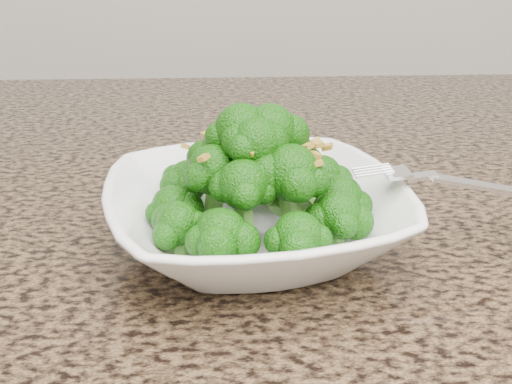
{
  "coord_description": "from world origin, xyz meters",
  "views": [
    {
      "loc": [
        -0.03,
        -0.26,
        1.14
      ],
      "look_at": [
        -0.0,
        0.2,
        0.95
      ],
      "focal_mm": 45.0,
      "sensor_mm": 36.0,
      "label": 1
    }
  ],
  "objects": [
    {
      "name": "granite_counter",
      "position": [
        0.0,
        0.3,
        0.89
      ],
      "size": [
        1.64,
        1.04,
        0.03
      ],
      "primitive_type": "cube",
      "color": "brown",
      "rests_on": "cabinet"
    },
    {
      "name": "bowl",
      "position": [
        -0.0,
        0.2,
        0.93
      ],
      "size": [
        0.27,
        0.27,
        0.06
      ],
      "primitive_type": "imported",
      "rotation": [
        0.0,
        0.0,
        0.19
      ],
      "color": "white",
      "rests_on": "granite_counter"
    },
    {
      "name": "broccoli_pile",
      "position": [
        -0.0,
        0.2,
        1.0
      ],
      "size": [
        0.2,
        0.2,
        0.08
      ],
      "primitive_type": null,
      "color": "#18610B",
      "rests_on": "bowl"
    },
    {
      "name": "garlic_topping",
      "position": [
        -0.0,
        0.2,
        1.04
      ],
      "size": [
        0.12,
        0.12,
        0.01
      ],
      "primitive_type": null,
      "color": "#B88F2D",
      "rests_on": "broccoli_pile"
    },
    {
      "name": "fork",
      "position": [
        0.13,
        0.19,
        0.96
      ],
      "size": [
        0.19,
        0.04,
        0.01
      ],
      "primitive_type": null,
      "rotation": [
        0.0,
        0.0,
        0.05
      ],
      "color": "silver",
      "rests_on": "bowl"
    }
  ]
}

